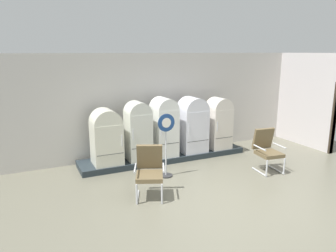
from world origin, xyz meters
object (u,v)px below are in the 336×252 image
Objects in this scene: refrigerator_2 at (164,125)px; armchair_left at (150,169)px; refrigerator_4 at (219,122)px; armchair_right at (267,148)px; refrigerator_0 at (106,135)px; sign_stand at (166,148)px; refrigerator_1 at (138,129)px; refrigerator_3 at (193,123)px.

refrigerator_2 is 1.50× the size of armchair_left.
refrigerator_4 is 3.47m from armchair_left.
armchair_right is at bearing -41.69° from refrigerator_2.
refrigerator_0 is 0.91× the size of sign_stand.
refrigerator_2 is at bearing 138.31° from armchair_right.
refrigerator_4 is at bearing 99.32° from armchair_right.
refrigerator_1 is at bearing 147.94° from armchair_right.
refrigerator_4 is at bearing -1.89° from refrigerator_2.
armchair_right is 0.69× the size of sign_stand.
refrigerator_2 reaches higher than refrigerator_1.
refrigerator_0 is at bearing 101.98° from armchair_left.
refrigerator_1 is 0.97× the size of refrigerator_2.
refrigerator_3 is at bearing 42.54° from armchair_left.
refrigerator_4 reaches higher than armchair_right.
refrigerator_4 is at bearing 25.62° from sign_stand.
refrigerator_2 is at bearing 67.96° from sign_stand.
sign_stand reaches higher than armchair_left.
refrigerator_3 is 1.46× the size of armchair_right.
refrigerator_0 is 0.90× the size of refrigerator_3.
armchair_left is at bearing -147.55° from refrigerator_4.
refrigerator_2 is 1.22m from sign_stand.
refrigerator_1 is 1.12m from sign_stand.
refrigerator_3 is (1.63, 0.03, -0.00)m from refrigerator_1.
refrigerator_0 is 1.60m from refrigerator_2.
refrigerator_3 reaches higher than armchair_left.
refrigerator_2 is at bearing 3.92° from refrigerator_1.
refrigerator_4 is at bearing 32.45° from armchair_left.
sign_stand is at bearing -112.04° from refrigerator_2.
refrigerator_4 is at bearing -2.46° from refrigerator_3.
refrigerator_0 is 0.88× the size of refrigerator_2.
armchair_left is 1.00× the size of armchair_right.
refrigerator_3 is 1.01× the size of sign_stand.
refrigerator_4 is at bearing -0.83° from refrigerator_0.
refrigerator_4 reaches higher than armchair_left.
refrigerator_0 is 0.83m from refrigerator_1.
sign_stand is (-1.31, -1.08, -0.25)m from refrigerator_3.
armchair_left is at bearing -137.46° from refrigerator_3.
armchair_right is (3.60, -1.78, -0.31)m from refrigerator_0.
sign_stand is (-0.44, -1.10, -0.28)m from refrigerator_2.
refrigerator_2 reaches higher than sign_stand.
refrigerator_0 is 1.32× the size of armchair_right.
refrigerator_2 reaches higher than armchair_left.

